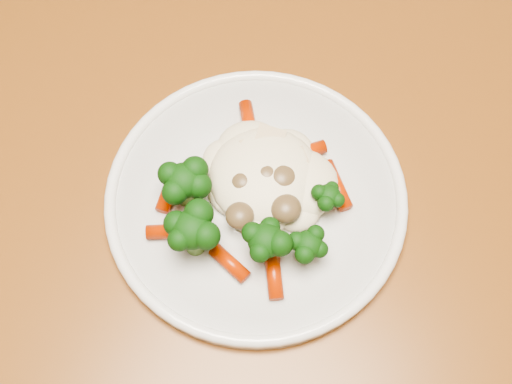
# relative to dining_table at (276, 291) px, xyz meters

# --- Properties ---
(dining_table) EXTENTS (1.46, 1.22, 0.75)m
(dining_table) POSITION_rel_dining_table_xyz_m (0.00, 0.00, 0.00)
(dining_table) COLOR brown
(dining_table) RESTS_ON ground
(plate) EXTENTS (0.25, 0.25, 0.01)m
(plate) POSITION_rel_dining_table_xyz_m (-0.04, 0.03, 0.10)
(plate) COLOR white
(plate) RESTS_ON dining_table
(meal) EXTENTS (0.16, 0.17, 0.05)m
(meal) POSITION_rel_dining_table_xyz_m (-0.04, 0.03, 0.13)
(meal) COLOR #FAEDC8
(meal) RESTS_ON plate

